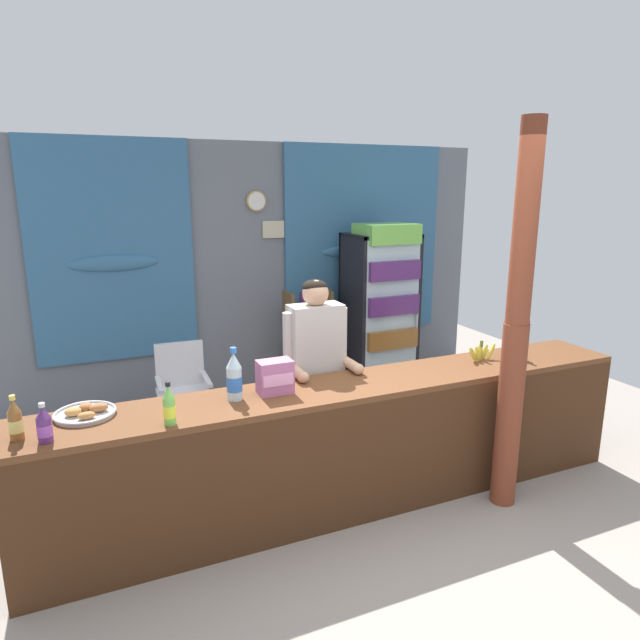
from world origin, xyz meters
TOP-DOWN VIEW (x-y plane):
  - ground_plane at (0.00, 1.21)m, footprint 7.85×7.85m
  - back_wall_curtained at (0.02, 3.07)m, footprint 5.49×0.22m
  - stall_counter at (-0.06, 0.38)m, footprint 4.26×0.54m
  - timber_post at (0.94, 0.09)m, footprint 0.19×0.17m
  - drink_fridge at (1.28, 2.47)m, footprint 0.71×0.63m
  - bottle_shelf_rack at (0.51, 2.69)m, footprint 0.48×0.28m
  - plastic_lawn_chair at (-0.95, 2.02)m, footprint 0.46×0.46m
  - shopkeeper at (-0.15, 0.91)m, footprint 0.50×0.42m
  - soda_bottle_water at (-0.87, 0.54)m, footprint 0.10×0.10m
  - soda_bottle_orange_soda at (1.36, 0.48)m, footprint 0.07×0.07m
  - soda_bottle_lime_soda at (-1.30, 0.32)m, footprint 0.07×0.07m
  - soda_bottle_grape_soda at (-1.93, 0.35)m, footprint 0.08×0.08m
  - soda_bottle_iced_tea at (-2.06, 0.45)m, footprint 0.07×0.07m
  - snack_box_wafer at (-0.60, 0.54)m, footprint 0.22×0.14m
  - pastry_tray at (-1.73, 0.63)m, footprint 0.35×0.35m
  - banana_bunch at (1.07, 0.57)m, footprint 0.28×0.06m

SIDE VIEW (x-z plane):
  - ground_plane at x=0.00m, z-range 0.00..0.00m
  - plastic_lawn_chair at x=-0.95m, z-range 0.06..0.92m
  - stall_counter at x=-0.06m, z-range 0.12..1.02m
  - bottle_shelf_rack at x=0.51m, z-range 0.02..1.15m
  - pastry_tray at x=-1.73m, z-range 0.89..0.96m
  - banana_bunch at x=1.07m, z-range 0.88..1.05m
  - shopkeeper at x=-0.15m, z-range 0.20..1.75m
  - soda_bottle_grape_soda at x=-1.93m, z-range 0.88..1.10m
  - soda_bottle_orange_soda at x=1.36m, z-range 0.88..1.11m
  - drink_fridge at x=1.28m, z-range 0.08..1.91m
  - soda_bottle_iced_tea at x=-2.06m, z-range 0.88..1.13m
  - soda_bottle_lime_soda at x=-1.30m, z-range 0.88..1.13m
  - snack_box_wafer at x=-0.60m, z-range 0.90..1.12m
  - soda_bottle_water at x=-0.87m, z-range 0.87..1.21m
  - timber_post at x=0.94m, z-range -0.05..2.56m
  - back_wall_curtained at x=0.02m, z-range 0.04..2.69m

